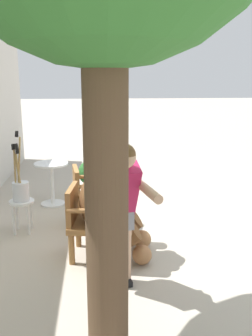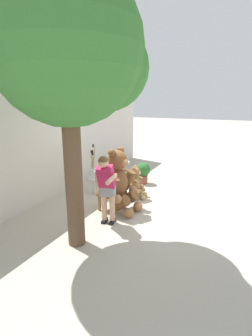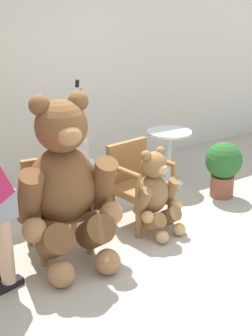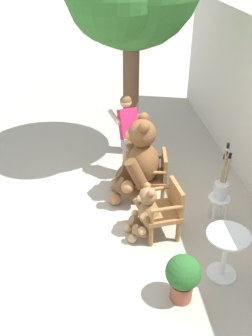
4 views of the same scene
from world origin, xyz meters
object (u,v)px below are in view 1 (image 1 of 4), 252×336
object	(u,v)px
teddy_bear_large	(109,196)
brush_bucket	(20,187)
teddy_bear_small	(108,195)
potted_plant	(91,176)
round_side_table	(52,179)
wooden_chair_left	(87,219)
wooden_chair_right	(88,194)
white_stool	(22,208)
person_visitor	(120,204)

from	to	relation	value
teddy_bear_large	brush_bucket	xyz separation A→B (m)	(0.77, 1.17, -0.10)
teddy_bear_small	potted_plant	bearing A→B (deg)	12.37
round_side_table	potted_plant	distance (m)	0.72
teddy_bear_small	wooden_chair_left	bearing A→B (deg)	163.27
potted_plant	wooden_chair_right	bearing A→B (deg)	179.13
wooden_chair_left	teddy_bear_small	xyz separation A→B (m)	(0.96, -0.29, -0.03)
brush_bucket	potted_plant	distance (m)	1.73
brush_bucket	round_side_table	world-z (taller)	brush_bucket
wooden_chair_left	wooden_chair_right	world-z (taller)	same
wooden_chair_right	white_stool	bearing A→B (deg)	101.75
teddy_bear_large	teddy_bear_small	world-z (taller)	teddy_bear_large
teddy_bear_small	white_stool	size ratio (longest dim) A/B	1.93
teddy_bear_large	person_visitor	bearing A→B (deg)	-173.78
person_visitor	wooden_chair_left	bearing A→B (deg)	24.08
brush_bucket	potted_plant	xyz separation A→B (m)	(1.44, -0.93, -0.25)
teddy_bear_large	person_visitor	xyz separation A→B (m)	(-0.75, -0.08, 0.16)
teddy_bear_small	brush_bucket	world-z (taller)	brush_bucket
wooden_chair_left	brush_bucket	xyz separation A→B (m)	(0.76, 0.91, 0.19)
wooden_chair_right	teddy_bear_small	size ratio (longest dim) A/B	0.97
wooden_chair_right	potted_plant	distance (m)	1.25
wooden_chair_left	teddy_bear_small	bearing A→B (deg)	-16.73
teddy_bear_large	person_visitor	world-z (taller)	person_visitor
wooden_chair_right	potted_plant	world-z (taller)	wooden_chair_right
round_side_table	wooden_chair_left	bearing A→B (deg)	-161.62
brush_bucket	teddy_bear_large	bearing A→B (deg)	-123.45
wooden_chair_right	round_side_table	distance (m)	1.12
white_stool	round_side_table	size ratio (longest dim) A/B	0.64
white_stool	potted_plant	xyz separation A→B (m)	(1.43, -0.92, 0.04)
wooden_chair_right	person_visitor	xyz separation A→B (m)	(-1.72, -0.35, 0.45)
white_stool	potted_plant	distance (m)	1.71
round_side_table	white_stool	bearing A→B (deg)	165.76
wooden_chair_left	brush_bucket	world-z (taller)	brush_bucket
teddy_bear_large	brush_bucket	size ratio (longest dim) A/B	1.60
wooden_chair_left	potted_plant	bearing A→B (deg)	-0.49
wooden_chair_right	wooden_chair_left	bearing A→B (deg)	180.00
wooden_chair_left	person_visitor	world-z (taller)	person_visitor
person_visitor	white_stool	size ratio (longest dim) A/B	3.35
wooden_chair_left	teddy_bear_small	distance (m)	1.00
wooden_chair_left	teddy_bear_small	world-z (taller)	teddy_bear_small
teddy_bear_small	person_visitor	size ratio (longest dim) A/B	0.58
round_side_table	teddy_bear_small	bearing A→B (deg)	-135.05
wooden_chair_left	brush_bucket	distance (m)	1.20
teddy_bear_large	white_stool	world-z (taller)	teddy_bear_large
teddy_bear_small	person_visitor	distance (m)	1.80
brush_bucket	white_stool	bearing A→B (deg)	-40.76
wooden_chair_left	teddy_bear_large	bearing A→B (deg)	-93.86
wooden_chair_right	person_visitor	bearing A→B (deg)	-168.65
white_stool	teddy_bear_small	bearing A→B (deg)	-80.39
wooden_chair_right	teddy_bear_small	xyz separation A→B (m)	(0.01, -0.29, -0.03)
wooden_chair_right	teddy_bear_small	world-z (taller)	teddy_bear_small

